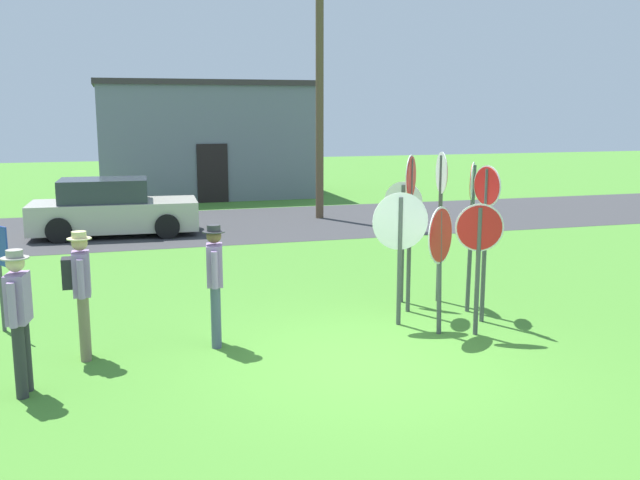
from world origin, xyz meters
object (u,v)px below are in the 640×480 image
Objects in this scene: stop_sign_leaning_right at (400,235)px; stop_sign_rear_left at (471,214)px; utility_pole at (320,66)px; stop_sign_tallest at (479,247)px; stop_sign_leaning_left at (441,201)px; stop_sign_low_front at (410,206)px; stop_sign_far_back at (403,222)px; person_holding_notes at (19,314)px; parked_car_on_street at (112,209)px; person_near_signs at (215,278)px; stop_sign_rear_right at (440,248)px; person_in_teal at (80,286)px; stop_sign_center_cluster at (486,219)px.

stop_sign_rear_left is (1.39, 0.35, 0.22)m from stop_sign_leaning_right.
utility_pole is 4.46× the size of stop_sign_tallest.
stop_sign_low_front is at bearing -148.82° from stop_sign_leaning_left.
stop_sign_far_back is 6.41m from person_holding_notes.
stop_sign_leaning_left is 1.50× the size of person_holding_notes.
stop_sign_rear_left is at bearing 14.04° from stop_sign_leaning_right.
stop_sign_low_front is (0.43, 0.63, 0.34)m from stop_sign_leaning_right.
parked_car_on_street is 2.52× the size of person_near_signs.
stop_sign_leaning_left is (0.81, 1.69, 0.46)m from stop_sign_rear_right.
stop_sign_far_back reaches higher than stop_sign_rear_right.
person_near_signs is 1.00× the size of person_holding_notes.
stop_sign_leaning_left reaches higher than person_holding_notes.
stop_sign_rear_left is 1.43× the size of person_near_signs.
stop_sign_leaning_left is at bearing 31.18° from stop_sign_low_front.
stop_sign_low_front is at bearing 9.69° from person_in_teal.
stop_sign_rear_left is at bearing 83.63° from stop_sign_center_cluster.
stop_sign_rear_left is at bearing 67.10° from stop_sign_tallest.
stop_sign_tallest is 1.13× the size of person_in_teal.
person_holding_notes is at bearing -120.12° from person_in_teal.
stop_sign_leaning_left is (5.42, -8.52, 1.08)m from parked_car_on_street.
person_holding_notes is (-5.86, -2.56, -0.43)m from stop_sign_far_back.
person_in_teal is at bearing -120.44° from utility_pole.
stop_sign_leaning_right is 4.69m from person_in_teal.
stop_sign_leaning_left is 1.05× the size of stop_sign_center_cluster.
utility_pole is at bearing 85.79° from stop_sign_leaning_left.
person_in_teal is (-4.66, -0.24, -0.41)m from stop_sign_leaning_right.
stop_sign_rear_left reaches higher than person_near_signs.
stop_sign_rear_right is at bearing -65.68° from parked_car_on_street.
stop_sign_far_back reaches higher than person_holding_notes.
parked_car_on_street is 2.11× the size of stop_sign_leaning_right.
stop_sign_tallest reaches higher than stop_sign_rear_right.
stop_sign_rear_left is at bearing 5.55° from person_in_teal.
person_near_signs is (-3.78, 0.60, -0.35)m from stop_sign_tallest.
stop_sign_leaning_right is 1.19× the size of person_near_signs.
person_holding_notes is (-6.69, -1.68, -0.66)m from stop_sign_rear_left.
person_in_teal reaches higher than parked_car_on_street.
person_holding_notes is (-5.69, -0.74, -0.32)m from stop_sign_rear_right.
stop_sign_leaning_right is at bearing 138.53° from stop_sign_tallest.
stop_sign_leaning_left is at bearing 17.67° from person_near_signs.
person_near_signs is (-3.43, -1.42, -0.43)m from stop_sign_far_back.
person_in_teal is at bearing -179.85° from stop_sign_center_cluster.
utility_pole is at bearing 82.43° from stop_sign_rear_right.
stop_sign_leaning_left is at bearing 20.51° from person_holding_notes.
person_holding_notes is (-5.73, -1.97, -0.78)m from stop_sign_low_front.
stop_sign_rear_left is 1.28m from stop_sign_tallest.
person_holding_notes is (-6.20, -0.54, -0.35)m from stop_sign_tallest.
person_near_signs is (-4.80, -11.18, -3.60)m from utility_pole.
stop_sign_leaning_right is at bearing 14.16° from person_holding_notes.
utility_pole reaches higher than stop_sign_low_front.
utility_pole is 4.17× the size of stop_sign_far_back.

